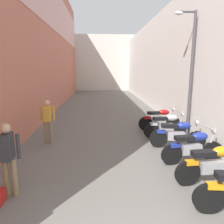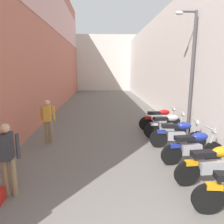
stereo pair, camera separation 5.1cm
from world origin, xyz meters
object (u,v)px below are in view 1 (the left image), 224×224
Objects in this scene: motorcycle_sixth at (167,125)px; motorcycle_seventh at (160,119)px; pedestrian_further_down at (48,118)px; motorcycle_fourth at (193,146)px; pedestrian_mid_alley at (8,155)px; street_lamp at (189,67)px; motorcycle_fifth at (178,134)px; motorcycle_third at (214,163)px.

motorcycle_seventh is at bearing 90.00° from motorcycle_sixth.
motorcycle_fourth is at bearing -23.45° from pedestrian_further_down.
motorcycle_fourth is 1.00× the size of motorcycle_seventh.
pedestrian_mid_alley is (-4.48, -1.28, 0.42)m from motorcycle_fourth.
pedestrian_further_down is 0.34× the size of street_lamp.
motorcycle_fifth is at bearing -90.00° from motorcycle_seventh.
pedestrian_mid_alley is at bearing -90.63° from pedestrian_further_down.
motorcycle_third is 1.08m from motorcycle_fourth.
motorcycle_fifth is at bearing 90.00° from motorcycle_third.
motorcycle_seventh is 1.18× the size of pedestrian_further_down.
motorcycle_fifth is at bearing 28.72° from pedestrian_mid_alley.
motorcycle_seventh is 2.54m from street_lamp.
motorcycle_fourth and motorcycle_seventh have the same top height.
motorcycle_fifth is 1.17× the size of pedestrian_mid_alley.
motorcycle_third is 1.00× the size of motorcycle_sixth.
street_lamp reaches higher than motorcycle_seventh.
motorcycle_third is at bearing -101.79° from street_lamp.
motorcycle_fourth is (-0.00, 1.08, 0.00)m from motorcycle_third.
motorcycle_sixth is at bearing -90.00° from motorcycle_seventh.
motorcycle_sixth is at bearing 38.43° from pedestrian_mid_alley.
motorcycle_third is at bearing -90.00° from motorcycle_fourth.
motorcycle_fifth is 5.13m from pedestrian_mid_alley.
motorcycle_seventh is (0.00, 3.32, 0.00)m from motorcycle_fourth.
motorcycle_fourth is 4.68m from pedestrian_mid_alley.
pedestrian_mid_alley is (-4.48, -2.46, 0.42)m from motorcycle_fifth.
motorcycle_sixth is (0.00, 3.35, 0.00)m from motorcycle_third.
street_lamp reaches higher than motorcycle_fifth.
motorcycle_third is 5.38m from pedestrian_further_down.
pedestrian_further_down reaches higher than motorcycle_third.
motorcycle_third is 1.18× the size of pedestrian_further_down.
street_lamp reaches higher than pedestrian_further_down.
pedestrian_mid_alley is at bearing -141.57° from motorcycle_sixth.
street_lamp is at bearing -0.29° from motorcycle_sixth.
motorcycle_fourth is 3.32m from motorcycle_seventh.
motorcycle_third is at bearing -34.08° from pedestrian_further_down.
motorcycle_sixth is at bearing 90.00° from motorcycle_fifth.
pedestrian_mid_alley is (-4.48, -3.56, 0.42)m from motorcycle_sixth.
street_lamp is at bearing 34.44° from pedestrian_mid_alley.
motorcycle_fourth is 1.00× the size of motorcycle_sixth.
motorcycle_fifth is at bearing -122.51° from street_lamp.
motorcycle_seventh is (0.00, 4.39, 0.00)m from motorcycle_third.
pedestrian_mid_alley is at bearing -134.26° from motorcycle_seventh.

